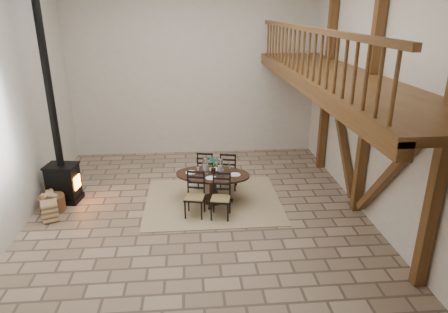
{
  "coord_description": "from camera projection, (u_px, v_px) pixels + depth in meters",
  "views": [
    {
      "loc": [
        -0.11,
        -7.45,
        4.09
      ],
      "look_at": [
        0.56,
        0.4,
        1.16
      ],
      "focal_mm": 32.0,
      "sensor_mm": 36.0,
      "label": 1
    }
  ],
  "objects": [
    {
      "name": "ground",
      "position": [
        199.0,
        215.0,
        8.39
      ],
      "size": [
        8.0,
        8.0,
        0.0
      ],
      "primitive_type": "plane",
      "color": "#987E65",
      "rests_on": "ground"
    },
    {
      "name": "room_shell",
      "position": [
        260.0,
        70.0,
        7.44
      ],
      "size": [
        7.02,
        8.02,
        5.01
      ],
      "color": "beige",
      "rests_on": "ground"
    },
    {
      "name": "rug",
      "position": [
        213.0,
        201.0,
        9.01
      ],
      "size": [
        3.0,
        2.5,
        0.02
      ],
      "primitive_type": "cube",
      "color": "tan",
      "rests_on": "ground"
    },
    {
      "name": "dining_table",
      "position": [
        213.0,
        185.0,
        8.88
      ],
      "size": [
        1.81,
        1.97,
        1.05
      ],
      "rotation": [
        0.0,
        0.0,
        -0.21
      ],
      "color": "black",
      "rests_on": "ground"
    },
    {
      "name": "wood_stove",
      "position": [
        59.0,
        154.0,
        8.66
      ],
      "size": [
        0.75,
        0.62,
        5.0
      ],
      "rotation": [
        0.0,
        0.0,
        -0.15
      ],
      "color": "black",
      "rests_on": "ground"
    },
    {
      "name": "log_basket",
      "position": [
        52.0,
        203.0,
        8.53
      ],
      "size": [
        0.53,
        0.53,
        0.44
      ],
      "rotation": [
        0.0,
        0.0,
        0.18
      ],
      "color": "brown",
      "rests_on": "ground"
    },
    {
      "name": "log_stack",
      "position": [
        50.0,
        211.0,
        8.12
      ],
      "size": [
        0.4,
        0.41,
        0.43
      ],
      "rotation": [
        0.0,
        0.0,
        0.36
      ],
      "color": "tan",
      "rests_on": "ground"
    }
  ]
}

